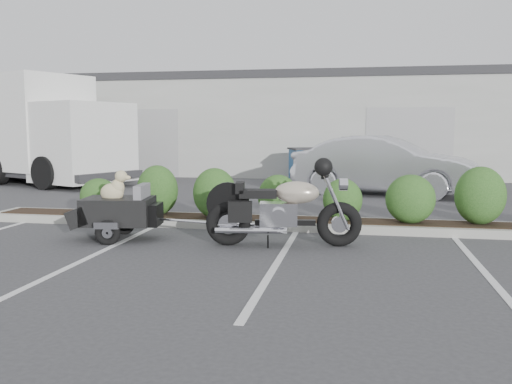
% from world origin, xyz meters
% --- Properties ---
extents(ground, '(90.00, 90.00, 0.00)m').
position_xyz_m(ground, '(0.00, 0.00, 0.00)').
color(ground, '#38383A').
rests_on(ground, ground).
extents(planter_kerb, '(12.00, 1.00, 0.15)m').
position_xyz_m(planter_kerb, '(1.00, 2.20, 0.07)').
color(planter_kerb, '#9E9E93').
rests_on(planter_kerb, ground).
extents(building, '(26.00, 10.00, 4.00)m').
position_xyz_m(building, '(0.00, 17.00, 2.00)').
color(building, '#9EA099').
rests_on(building, ground).
extents(motorcycle, '(2.46, 0.95, 1.42)m').
position_xyz_m(motorcycle, '(1.13, 0.54, 0.57)').
color(motorcycle, black).
rests_on(motorcycle, ground).
extents(pet_trailer, '(1.99, 1.13, 1.17)m').
position_xyz_m(pet_trailer, '(-1.66, 0.56, 0.49)').
color(pet_trailer, black).
rests_on(pet_trailer, ground).
extents(sedan, '(5.30, 3.01, 1.65)m').
position_xyz_m(sedan, '(2.99, 7.72, 0.83)').
color(sedan, silver).
rests_on(sedan, ground).
extents(dumpster, '(2.15, 1.81, 1.20)m').
position_xyz_m(dumpster, '(0.89, 10.74, 0.61)').
color(dumpster, navy).
rests_on(dumpster, ground).
extents(delivery_truck, '(8.28, 5.40, 3.63)m').
position_xyz_m(delivery_truck, '(-8.82, 9.23, 1.74)').
color(delivery_truck, silver).
rests_on(delivery_truck, ground).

